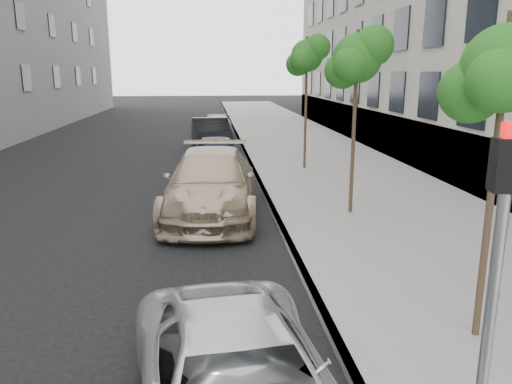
{
  "coord_description": "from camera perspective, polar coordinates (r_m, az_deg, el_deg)",
  "views": [
    {
      "loc": [
        -0.6,
        -4.71,
        3.84
      ],
      "look_at": [
        0.34,
        4.94,
        1.5
      ],
      "focal_mm": 35.0,
      "sensor_mm": 36.0,
      "label": 1
    }
  ],
  "objects": [
    {
      "name": "sedan_blue",
      "position": [
        19.39,
        -4.44,
        4.27
      ],
      "size": [
        1.97,
        4.32,
        1.44
      ],
      "primitive_type": "imported",
      "rotation": [
        0.0,
        0.0,
        0.07
      ],
      "color": "black",
      "rests_on": "ground"
    },
    {
      "name": "sidewalk",
      "position": [
        29.37,
        4.12,
        6.16
      ],
      "size": [
        6.4,
        72.0,
        0.14
      ],
      "primitive_type": "cube",
      "color": "gray",
      "rests_on": "ground"
    },
    {
      "name": "sedan_black",
      "position": [
        24.82,
        -5.18,
        6.51
      ],
      "size": [
        2.09,
        5.04,
        1.62
      ],
      "primitive_type": "imported",
      "rotation": [
        0.0,
        0.0,
        0.08
      ],
      "color": "black",
      "rests_on": "ground"
    },
    {
      "name": "sedan_rear",
      "position": [
        30.15,
        -4.61,
        7.43
      ],
      "size": [
        2.37,
        4.59,
        1.27
      ],
      "primitive_type": "imported",
      "rotation": [
        0.0,
        0.0,
        -0.14
      ],
      "color": "#B5B9BE",
      "rests_on": "ground"
    },
    {
      "name": "suv",
      "position": [
        13.77,
        -5.2,
        1.04
      ],
      "size": [
        2.85,
        6.13,
        1.73
      ],
      "primitive_type": "imported",
      "rotation": [
        0.0,
        0.0,
        -0.07
      ],
      "color": "tan",
      "rests_on": "ground"
    },
    {
      "name": "tree_mid",
      "position": [
        13.28,
        11.59,
        14.71
      ],
      "size": [
        1.62,
        1.42,
        4.83
      ],
      "color": "#38281C",
      "rests_on": "sidewalk"
    },
    {
      "name": "tree_near",
      "position": [
        7.3,
        26.78,
        12.42
      ],
      "size": [
        1.52,
        1.32,
        4.49
      ],
      "color": "#38281C",
      "rests_on": "sidewalk"
    },
    {
      "name": "curb",
      "position": [
        29.01,
        -2.01,
        6.1
      ],
      "size": [
        0.15,
        72.0,
        0.14
      ],
      "primitive_type": "cube",
      "color": "#9E9B93",
      "rests_on": "ground"
    },
    {
      "name": "tree_far",
      "position": [
        19.6,
        5.92,
        15.19
      ],
      "size": [
        1.6,
        1.4,
        5.08
      ],
      "color": "#38281C",
      "rests_on": "sidewalk"
    },
    {
      "name": "signal_pole",
      "position": [
        4.56,
        25.63,
        -8.78
      ],
      "size": [
        0.27,
        0.22,
        3.33
      ],
      "rotation": [
        0.0,
        0.0,
        -0.16
      ],
      "color": "#939699",
      "rests_on": "sidewalk"
    }
  ]
}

